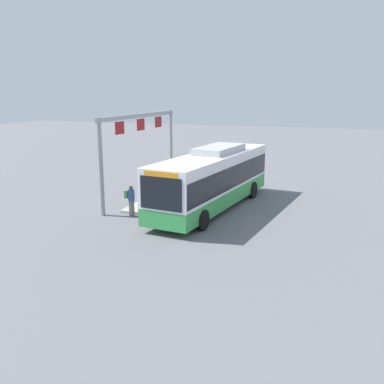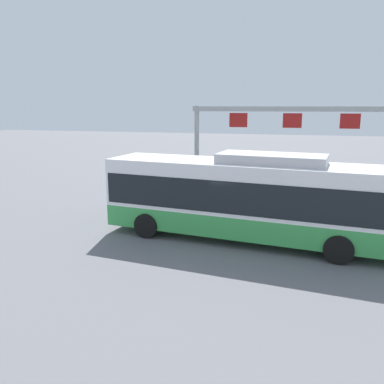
% 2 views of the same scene
% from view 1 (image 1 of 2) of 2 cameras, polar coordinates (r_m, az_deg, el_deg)
% --- Properties ---
extents(ground_plane, '(120.00, 120.00, 0.00)m').
position_cam_1_polar(ground_plane, '(24.57, 2.71, -2.17)').
color(ground_plane, slate).
extents(platform_curb, '(10.00, 2.80, 0.16)m').
position_cam_1_polar(platform_curb, '(27.61, -1.89, -0.27)').
color(platform_curb, '#B2ADA3').
rests_on(platform_curb, ground).
extents(bus_main, '(11.51, 3.88, 3.46)m').
position_cam_1_polar(bus_main, '(24.16, 2.77, 1.99)').
color(bus_main, green).
rests_on(bus_main, ground).
extents(person_boarding, '(0.38, 0.55, 1.67)m').
position_cam_1_polar(person_boarding, '(23.34, -5.92, -0.38)').
color(person_boarding, maroon).
rests_on(person_boarding, platform_curb).
extents(person_waiting_near, '(0.35, 0.53, 1.67)m').
position_cam_1_polar(person_waiting_near, '(23.02, -8.09, -1.04)').
color(person_waiting_near, slate).
rests_on(person_waiting_near, ground).
extents(person_waiting_mid, '(0.49, 0.60, 1.67)m').
position_cam_1_polar(person_waiting_mid, '(23.94, -4.09, 0.00)').
color(person_waiting_mid, '#334C8C').
rests_on(person_waiting_mid, platform_curb).
extents(platform_sign_gantry, '(9.96, 0.24, 5.20)m').
position_cam_1_polar(platform_sign_gantry, '(27.07, -6.75, 7.34)').
color(platform_sign_gantry, gray).
rests_on(platform_sign_gantry, ground).
extents(trash_bin, '(0.52, 0.52, 0.90)m').
position_cam_1_polar(trash_bin, '(31.08, 0.10, 2.26)').
color(trash_bin, '#2D5133').
rests_on(trash_bin, platform_curb).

